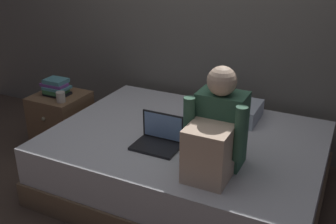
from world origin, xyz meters
name	(u,v)px	position (x,y,z in m)	size (l,w,h in m)	color
ground_plane	(144,201)	(0.00, 0.00, 0.00)	(8.00, 8.00, 0.00)	#47382D
bed	(185,162)	(0.20, 0.30, 0.23)	(2.00, 1.50, 0.47)	#7A6047
nightstand	(62,121)	(-1.10, 0.41, 0.26)	(0.44, 0.46, 0.52)	brown
person_sitting	(216,133)	(0.55, -0.06, 0.72)	(0.39, 0.44, 0.66)	#38664C
laptop	(159,138)	(0.10, 0.06, 0.53)	(0.32, 0.23, 0.22)	black
pillow	(225,108)	(0.34, 0.75, 0.54)	(0.56, 0.36, 0.13)	silver
book_stack	(56,87)	(-1.12, 0.41, 0.60)	(0.24, 0.17, 0.15)	black
mug	(61,97)	(-0.97, 0.29, 0.57)	(0.08, 0.08, 0.09)	#BCB2A3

